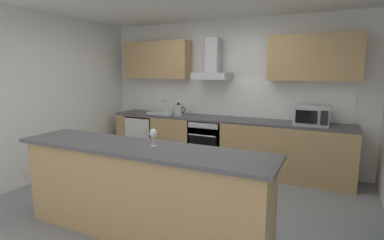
# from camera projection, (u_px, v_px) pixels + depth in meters

# --- Properties ---
(ground) EXTENTS (5.78, 4.81, 0.02)m
(ground) POSITION_uv_depth(u_px,v_px,m) (180.00, 204.00, 3.89)
(ground) COLOR gray
(wall_back) EXTENTS (5.78, 0.12, 2.60)m
(wall_back) POSITION_uv_depth(u_px,v_px,m) (230.00, 94.00, 5.42)
(wall_back) COLOR white
(wall_back) RESTS_ON ground
(wall_left) EXTENTS (0.12, 4.81, 2.60)m
(wall_left) POSITION_uv_depth(u_px,v_px,m) (44.00, 97.00, 4.72)
(wall_left) COLOR white
(wall_left) RESTS_ON ground
(backsplash_tile) EXTENTS (4.06, 0.02, 0.66)m
(backsplash_tile) POSITION_uv_depth(u_px,v_px,m) (229.00, 98.00, 5.37)
(backsplash_tile) COLOR white
(counter_back) EXTENTS (4.21, 0.60, 0.90)m
(counter_back) POSITION_uv_depth(u_px,v_px,m) (222.00, 143.00, 5.23)
(counter_back) COLOR tan
(counter_back) RESTS_ON ground
(counter_island) EXTENTS (2.78, 0.64, 0.97)m
(counter_island) POSITION_uv_depth(u_px,v_px,m) (140.00, 191.00, 3.08)
(counter_island) COLOR tan
(counter_island) RESTS_ON ground
(upper_cabinets) EXTENTS (4.15, 0.32, 0.70)m
(upper_cabinets) POSITION_uv_depth(u_px,v_px,m) (226.00, 59.00, 5.12)
(upper_cabinets) COLOR tan
(oven) EXTENTS (0.60, 0.62, 0.80)m
(oven) POSITION_uv_depth(u_px,v_px,m) (209.00, 142.00, 5.30)
(oven) COLOR slate
(oven) RESTS_ON ground
(refrigerator) EXTENTS (0.58, 0.60, 0.85)m
(refrigerator) POSITION_uv_depth(u_px,v_px,m) (146.00, 136.00, 5.88)
(refrigerator) COLOR white
(refrigerator) RESTS_ON ground
(microwave) EXTENTS (0.50, 0.38, 0.30)m
(microwave) POSITION_uv_depth(u_px,v_px,m) (312.00, 115.00, 4.46)
(microwave) COLOR #B7BABC
(microwave) RESTS_ON counter_back
(sink) EXTENTS (0.50, 0.40, 0.26)m
(sink) POSITION_uv_depth(u_px,v_px,m) (163.00, 112.00, 5.64)
(sink) COLOR silver
(sink) RESTS_ON counter_back
(kettle) EXTENTS (0.29, 0.15, 0.24)m
(kettle) POSITION_uv_depth(u_px,v_px,m) (179.00, 110.00, 5.43)
(kettle) COLOR #B7BABC
(kettle) RESTS_ON counter_back
(range_hood) EXTENTS (0.62, 0.45, 0.72)m
(range_hood) POSITION_uv_depth(u_px,v_px,m) (213.00, 66.00, 5.20)
(range_hood) COLOR #B7BABC
(wine_glass) EXTENTS (0.08, 0.08, 0.18)m
(wine_glass) POSITION_uv_depth(u_px,v_px,m) (153.00, 134.00, 2.97)
(wine_glass) COLOR silver
(wine_glass) RESTS_ON counter_island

